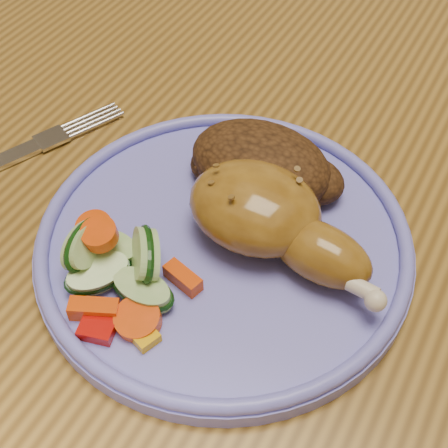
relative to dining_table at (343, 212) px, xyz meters
The scene contains 7 objects.
dining_table is the anchor object (origin of this frame).
plate 0.18m from the dining_table, 105.77° to the right, with size 0.26×0.26×0.01m, color #6D6CDB.
plate_rim 0.18m from the dining_table, 105.77° to the right, with size 0.26×0.26×0.01m, color #6D6CDB.
chicken_leg 0.18m from the dining_table, 96.20° to the right, with size 0.15×0.07×0.05m.
rice_pilaf 0.15m from the dining_table, 115.67° to the right, with size 0.11×0.08×0.05m.
vegetable_pile 0.25m from the dining_table, 112.64° to the right, with size 0.10×0.09×0.04m.
fork 0.30m from the dining_table, 146.07° to the right, with size 0.09×0.17×0.00m.
Camera 1 is at (0.09, -0.39, 1.09)m, focal length 50.00 mm.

